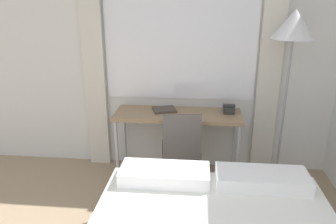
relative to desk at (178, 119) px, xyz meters
name	(u,v)px	position (x,y,z in m)	size (l,w,h in m)	color
wall_back_with_window	(160,54)	(-0.22, 0.31, 0.66)	(4.97, 0.13, 2.70)	silver
desk	(178,119)	(0.00, 0.00, 0.00)	(1.37, 0.47, 0.77)	#937551
desk_chair	(181,146)	(0.06, -0.24, -0.20)	(0.44, 0.44, 0.88)	#59514C
standing_lamp	(293,36)	(1.10, -0.03, 0.91)	(0.43, 0.43, 1.85)	#4C4C51
telephone	(229,109)	(0.55, 0.08, 0.11)	(0.13, 0.16, 0.09)	#2D2D2D
book	(164,109)	(-0.15, 0.07, 0.08)	(0.30, 0.27, 0.02)	#4C4238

